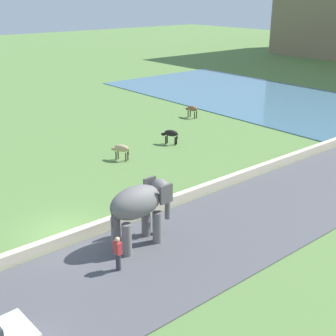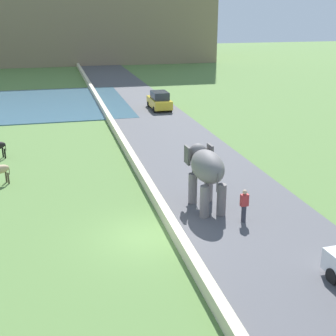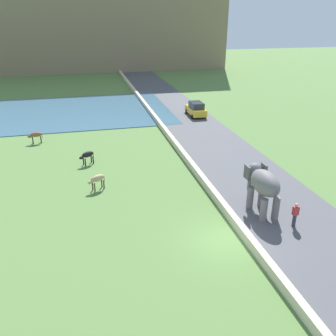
{
  "view_description": "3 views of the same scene",
  "coord_description": "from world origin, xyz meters",
  "px_view_note": "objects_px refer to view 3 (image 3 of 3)",
  "views": [
    {
      "loc": [
        18.65,
        -8.75,
        11.09
      ],
      "look_at": [
        0.32,
        6.54,
        1.86
      ],
      "focal_mm": 48.87,
      "sensor_mm": 36.0,
      "label": 1
    },
    {
      "loc": [
        -3.5,
        -17.83,
        9.35
      ],
      "look_at": [
        2.32,
        5.37,
        1.15
      ],
      "focal_mm": 49.94,
      "sensor_mm": 36.0,
      "label": 2
    },
    {
      "loc": [
        -7.06,
        -15.45,
        11.86
      ],
      "look_at": [
        -1.66,
        6.74,
        1.78
      ],
      "focal_mm": 37.35,
      "sensor_mm": 36.0,
      "label": 3
    }
  ],
  "objects_px": {
    "elephant": "(263,184)",
    "cow_brown": "(36,135)",
    "car_yellow": "(196,109)",
    "person_beside_elephant": "(295,214)",
    "cow_tan": "(97,179)",
    "cow_black": "(87,155)"
  },
  "relations": [
    {
      "from": "person_beside_elephant",
      "to": "cow_tan",
      "type": "bearing_deg",
      "value": 145.14
    },
    {
      "from": "person_beside_elephant",
      "to": "car_yellow",
      "type": "relative_size",
      "value": 0.41
    },
    {
      "from": "person_beside_elephant",
      "to": "cow_tan",
      "type": "height_order",
      "value": "person_beside_elephant"
    },
    {
      "from": "cow_black",
      "to": "cow_brown",
      "type": "height_order",
      "value": "same"
    },
    {
      "from": "elephant",
      "to": "car_yellow",
      "type": "xyz_separation_m",
      "value": [
        3.16,
        23.45,
        -1.14
      ]
    },
    {
      "from": "person_beside_elephant",
      "to": "car_yellow",
      "type": "xyz_separation_m",
      "value": [
        1.97,
        25.51,
        0.03
      ]
    },
    {
      "from": "person_beside_elephant",
      "to": "car_yellow",
      "type": "distance_m",
      "value": 25.58
    },
    {
      "from": "cow_black",
      "to": "cow_brown",
      "type": "bearing_deg",
      "value": 125.77
    },
    {
      "from": "elephant",
      "to": "car_yellow",
      "type": "distance_m",
      "value": 23.69
    },
    {
      "from": "car_yellow",
      "to": "cow_brown",
      "type": "distance_m",
      "value": 19.56
    },
    {
      "from": "cow_tan",
      "to": "cow_brown",
      "type": "distance_m",
      "value": 12.88
    },
    {
      "from": "elephant",
      "to": "cow_tan",
      "type": "height_order",
      "value": "elephant"
    },
    {
      "from": "cow_black",
      "to": "cow_tan",
      "type": "height_order",
      "value": "same"
    },
    {
      "from": "cow_black",
      "to": "cow_tan",
      "type": "relative_size",
      "value": 0.99
    },
    {
      "from": "elephant",
      "to": "cow_brown",
      "type": "bearing_deg",
      "value": 131.51
    },
    {
      "from": "elephant",
      "to": "cow_brown",
      "type": "xyz_separation_m",
      "value": [
        -15.48,
        17.49,
        -1.2
      ]
    },
    {
      "from": "elephant",
      "to": "cow_black",
      "type": "relative_size",
      "value": 2.53
    },
    {
      "from": "person_beside_elephant",
      "to": "cow_brown",
      "type": "relative_size",
      "value": 1.15
    },
    {
      "from": "elephant",
      "to": "cow_black",
      "type": "xyz_separation_m",
      "value": [
        -10.64,
        10.78,
        -1.2
      ]
    },
    {
      "from": "cow_brown",
      "to": "cow_tan",
      "type": "bearing_deg",
      "value": -65.27
    },
    {
      "from": "car_yellow",
      "to": "cow_black",
      "type": "bearing_deg",
      "value": -137.45
    },
    {
      "from": "car_yellow",
      "to": "elephant",
      "type": "bearing_deg",
      "value": -97.66
    }
  ]
}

